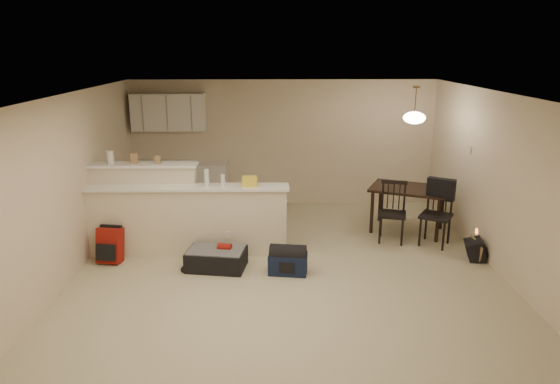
{
  "coord_description": "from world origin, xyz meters",
  "views": [
    {
      "loc": [
        -0.21,
        -6.33,
        3.1
      ],
      "look_at": [
        -0.1,
        0.7,
        1.05
      ],
      "focal_mm": 32.0,
      "sensor_mm": 36.0,
      "label": 1
    }
  ],
  "objects_px": {
    "pendant_lamp": "(414,117)",
    "red_backpack": "(110,245)",
    "navy_duffel": "(288,263)",
    "black_daypack": "(475,250)",
    "dining_table": "(409,193)",
    "dining_chair_far": "(436,214)",
    "dining_chair_near": "(392,212)",
    "suitcase": "(217,259)"
  },
  "relations": [
    {
      "from": "dining_chair_near",
      "to": "pendant_lamp",
      "type": "bearing_deg",
      "value": 66.53
    },
    {
      "from": "navy_duffel",
      "to": "black_daypack",
      "type": "relative_size",
      "value": 1.57
    },
    {
      "from": "dining_chair_far",
      "to": "dining_table",
      "type": "bearing_deg",
      "value": 145.39
    },
    {
      "from": "pendant_lamp",
      "to": "black_daypack",
      "type": "distance_m",
      "value": 2.33
    },
    {
      "from": "red_backpack",
      "to": "navy_duffel",
      "type": "height_order",
      "value": "red_backpack"
    },
    {
      "from": "dining_chair_near",
      "to": "dining_chair_far",
      "type": "xyz_separation_m",
      "value": [
        0.66,
        -0.17,
        0.03
      ]
    },
    {
      "from": "pendant_lamp",
      "to": "navy_duffel",
      "type": "height_order",
      "value": "pendant_lamp"
    },
    {
      "from": "pendant_lamp",
      "to": "navy_duffel",
      "type": "relative_size",
      "value": 1.15
    },
    {
      "from": "dining_table",
      "to": "black_daypack",
      "type": "relative_size",
      "value": 4.35
    },
    {
      "from": "suitcase",
      "to": "red_backpack",
      "type": "distance_m",
      "value": 1.63
    },
    {
      "from": "dining_chair_near",
      "to": "black_daypack",
      "type": "height_order",
      "value": "dining_chair_near"
    },
    {
      "from": "pendant_lamp",
      "to": "red_backpack",
      "type": "relative_size",
      "value": 1.18
    },
    {
      "from": "red_backpack",
      "to": "navy_duffel",
      "type": "bearing_deg",
      "value": -0.44
    },
    {
      "from": "dining_chair_near",
      "to": "red_backpack",
      "type": "bearing_deg",
      "value": -155.08
    },
    {
      "from": "pendant_lamp",
      "to": "red_backpack",
      "type": "height_order",
      "value": "pendant_lamp"
    },
    {
      "from": "dining_chair_far",
      "to": "red_backpack",
      "type": "bearing_deg",
      "value": -141.42
    },
    {
      "from": "pendant_lamp",
      "to": "dining_chair_far",
      "type": "distance_m",
      "value": 1.63
    },
    {
      "from": "dining_table",
      "to": "pendant_lamp",
      "type": "xyz_separation_m",
      "value": [
        -0.0,
        -0.0,
        1.3
      ]
    },
    {
      "from": "dining_chair_near",
      "to": "red_backpack",
      "type": "relative_size",
      "value": 1.9
    },
    {
      "from": "pendant_lamp",
      "to": "navy_duffel",
      "type": "bearing_deg",
      "value": -141.75
    },
    {
      "from": "dining_chair_far",
      "to": "red_backpack",
      "type": "distance_m",
      "value": 5.09
    },
    {
      "from": "red_backpack",
      "to": "pendant_lamp",
      "type": "bearing_deg",
      "value": 23.58
    },
    {
      "from": "dining_table",
      "to": "black_daypack",
      "type": "height_order",
      "value": "dining_table"
    },
    {
      "from": "dining_table",
      "to": "dining_chair_far",
      "type": "bearing_deg",
      "value": -42.71
    },
    {
      "from": "dining_table",
      "to": "suitcase",
      "type": "distance_m",
      "value": 3.53
    },
    {
      "from": "red_backpack",
      "to": "dining_chair_far",
      "type": "bearing_deg",
      "value": 15.68
    },
    {
      "from": "navy_duffel",
      "to": "black_daypack",
      "type": "height_order",
      "value": "black_daypack"
    },
    {
      "from": "dining_table",
      "to": "navy_duffel",
      "type": "height_order",
      "value": "dining_table"
    },
    {
      "from": "dining_table",
      "to": "pendant_lamp",
      "type": "relative_size",
      "value": 2.41
    },
    {
      "from": "navy_duffel",
      "to": "dining_chair_near",
      "type": "bearing_deg",
      "value": 42.34
    },
    {
      "from": "dining_chair_near",
      "to": "navy_duffel",
      "type": "xyz_separation_m",
      "value": [
        -1.75,
        -1.2,
        -0.35
      ]
    },
    {
      "from": "suitcase",
      "to": "dining_chair_far",
      "type": "bearing_deg",
      "value": 22.41
    },
    {
      "from": "dining_chair_near",
      "to": "red_backpack",
      "type": "height_order",
      "value": "dining_chair_near"
    },
    {
      "from": "black_daypack",
      "to": "pendant_lamp",
      "type": "bearing_deg",
      "value": 43.81
    },
    {
      "from": "dining_chair_near",
      "to": "red_backpack",
      "type": "distance_m",
      "value": 4.46
    },
    {
      "from": "black_daypack",
      "to": "red_backpack",
      "type": "bearing_deg",
      "value": 103.54
    },
    {
      "from": "pendant_lamp",
      "to": "dining_chair_near",
      "type": "distance_m",
      "value": 1.61
    },
    {
      "from": "suitcase",
      "to": "red_backpack",
      "type": "height_order",
      "value": "red_backpack"
    },
    {
      "from": "dining_table",
      "to": "red_backpack",
      "type": "height_order",
      "value": "dining_table"
    },
    {
      "from": "dining_table",
      "to": "pendant_lamp",
      "type": "bearing_deg",
      "value": -111.15
    },
    {
      "from": "dining_chair_near",
      "to": "dining_chair_far",
      "type": "relative_size",
      "value": 0.95
    },
    {
      "from": "suitcase",
      "to": "pendant_lamp",
      "type": "bearing_deg",
      "value": 33.92
    }
  ]
}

